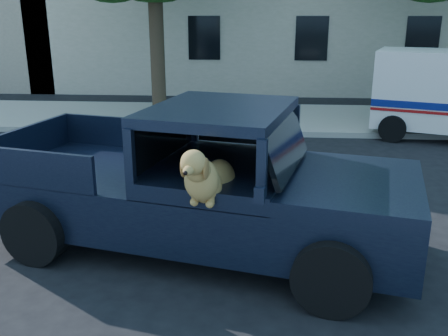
% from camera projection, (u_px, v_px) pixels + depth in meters
% --- Properties ---
extents(ground, '(120.00, 120.00, 0.00)m').
position_uv_depth(ground, '(321.00, 275.00, 6.37)').
color(ground, black).
rests_on(ground, ground).
extents(far_sidewalk, '(60.00, 4.00, 0.15)m').
position_uv_depth(far_sidewalk, '(288.00, 119.00, 15.09)').
color(far_sidewalk, gray).
rests_on(far_sidewalk, ground).
extents(lane_stripes, '(21.60, 0.14, 0.01)m').
position_uv_depth(lane_stripes, '(408.00, 188.00, 9.45)').
color(lane_stripes, silver).
rests_on(lane_stripes, ground).
extents(pickup_truck, '(6.06, 3.54, 2.04)m').
position_uv_depth(pickup_truck, '(194.00, 201.00, 6.94)').
color(pickup_truck, black).
rests_on(pickup_truck, ground).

